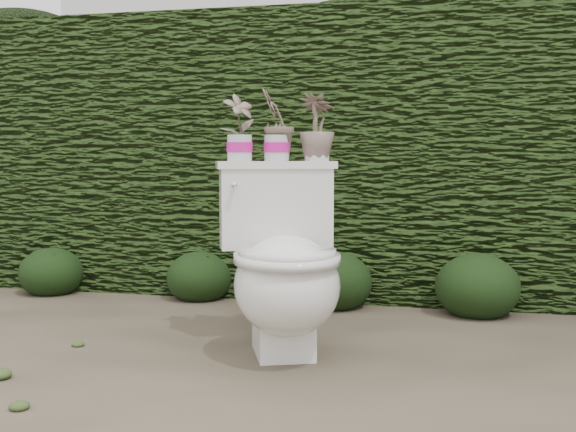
% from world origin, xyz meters
% --- Properties ---
extents(ground, '(60.00, 60.00, 0.00)m').
position_xyz_m(ground, '(0.00, 0.00, 0.00)').
color(ground, brown).
rests_on(ground, ground).
extents(hedge, '(8.00, 1.00, 1.60)m').
position_xyz_m(hedge, '(0.00, 1.60, 0.80)').
color(hedge, '#2E4717').
rests_on(hedge, ground).
extents(house_wall, '(8.00, 3.50, 4.00)m').
position_xyz_m(house_wall, '(0.60, 6.00, 2.00)').
color(house_wall, silver).
rests_on(house_wall, ground).
extents(toilet, '(0.67, 0.80, 0.78)m').
position_xyz_m(toilet, '(0.01, 0.06, 0.36)').
color(toilet, silver).
rests_on(toilet, ground).
extents(potted_plant_left, '(0.17, 0.17, 0.27)m').
position_xyz_m(potted_plant_left, '(-0.22, 0.22, 0.91)').
color(potted_plant_left, '#277D2C').
rests_on(potted_plant_left, toilet).
extents(potted_plant_center, '(0.18, 0.20, 0.29)m').
position_xyz_m(potted_plant_center, '(-0.07, 0.28, 0.92)').
color(potted_plant_center, '#277D2C').
rests_on(potted_plant_center, toilet).
extents(potted_plant_right, '(0.19, 0.19, 0.27)m').
position_xyz_m(potted_plant_right, '(0.09, 0.35, 0.91)').
color(potted_plant_right, '#277D2C').
rests_on(potted_plant_right, toilet).
extents(liriope_clump_1, '(0.37, 0.37, 0.30)m').
position_xyz_m(liriope_clump_1, '(-1.61, 1.03, 0.15)').
color(liriope_clump_1, black).
rests_on(liriope_clump_1, ground).
extents(liriope_clump_2, '(0.37, 0.37, 0.29)m').
position_xyz_m(liriope_clump_2, '(-0.72, 1.08, 0.15)').
color(liriope_clump_2, black).
rests_on(liriope_clump_2, ground).
extents(liriope_clump_3, '(0.40, 0.40, 0.32)m').
position_xyz_m(liriope_clump_3, '(0.05, 1.03, 0.16)').
color(liriope_clump_3, black).
rests_on(liriope_clump_3, ground).
extents(liriope_clump_4, '(0.42, 0.42, 0.34)m').
position_xyz_m(liriope_clump_4, '(0.79, 1.01, 0.17)').
color(liriope_clump_4, black).
rests_on(liriope_clump_4, ground).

